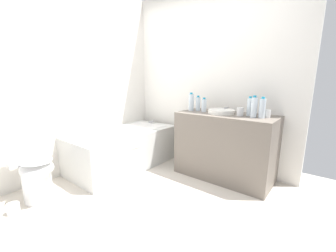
{
  "coord_description": "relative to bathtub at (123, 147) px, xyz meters",
  "views": [
    {
      "loc": [
        -1.35,
        -1.61,
        1.28
      ],
      "look_at": [
        0.66,
        -0.02,
        0.71
      ],
      "focal_mm": 22.74,
      "sensor_mm": 36.0,
      "label": 1
    }
  ],
  "objects": [
    {
      "name": "water_bottle_5",
      "position": [
        0.56,
        -0.81,
        0.68
      ],
      "size": [
        0.07,
        0.07,
        0.25
      ],
      "color": "silver",
      "rests_on": "vanity_counter"
    },
    {
      "name": "drinking_glass_1",
      "position": [
        0.62,
        -1.81,
        0.6
      ],
      "size": [
        0.06,
        0.06,
        0.09
      ],
      "primitive_type": "cylinder",
      "color": "white",
      "rests_on": "vanity_counter"
    },
    {
      "name": "toilet_paper_roll",
      "position": [
        -1.45,
        -0.08,
        -0.24
      ],
      "size": [
        0.11,
        0.11,
        0.1
      ],
      "primitive_type": "cylinder",
      "color": "white",
      "rests_on": "ground_plane"
    },
    {
      "name": "water_bottle_3",
      "position": [
        0.59,
        -1.0,
        0.65
      ],
      "size": [
        0.07,
        0.07,
        0.19
      ],
      "color": "silver",
      "rests_on": "vanity_counter"
    },
    {
      "name": "bathtub",
      "position": [
        0.0,
        0.0,
        0.0
      ],
      "size": [
        1.56,
        0.8,
        1.27
      ],
      "color": "silver",
      "rests_on": "ground_plane"
    },
    {
      "name": "ground_plane",
      "position": [
        -0.61,
        -0.79,
        -0.29
      ],
      "size": [
        3.98,
        3.98,
        0.0
      ],
      "primitive_type": "plane",
      "color": "beige"
    },
    {
      "name": "wall_right_mirror",
      "position": [
        0.93,
        -0.79,
        1.0
      ],
      "size": [
        0.1,
        2.78,
        2.58
      ],
      "primitive_type": "cube",
      "color": "silver",
      "rests_on": "ground_plane"
    },
    {
      "name": "toilet",
      "position": [
        -1.19,
        0.03,
        0.06
      ],
      "size": [
        0.4,
        0.52,
        0.72
      ],
      "rotation": [
        0.0,
        0.0,
        -1.62
      ],
      "color": "white",
      "rests_on": "ground_plane"
    },
    {
      "name": "water_bottle_0",
      "position": [
        0.61,
        -0.89,
        0.66
      ],
      "size": [
        0.06,
        0.06,
        0.21
      ],
      "color": "silver",
      "rests_on": "vanity_counter"
    },
    {
      "name": "drinking_glass_0",
      "position": [
        0.56,
        -1.51,
        0.61
      ],
      "size": [
        0.08,
        0.08,
        0.1
      ],
      "primitive_type": "cylinder",
      "color": "white",
      "rests_on": "vanity_counter"
    },
    {
      "name": "sink_basin",
      "position": [
        0.58,
        -1.26,
        0.58
      ],
      "size": [
        0.33,
        0.33,
        0.05
      ],
      "primitive_type": "cylinder",
      "color": "white",
      "rests_on": "vanity_counter"
    },
    {
      "name": "vanity_counter",
      "position": [
        0.59,
        -1.33,
        0.13
      ],
      "size": [
        0.58,
        1.22,
        0.85
      ],
      "primitive_type": "cube",
      "color": "#6B6056",
      "rests_on": "ground_plane"
    },
    {
      "name": "wall_back_tiled",
      "position": [
        -0.61,
        0.45,
        1.0
      ],
      "size": [
        3.38,
        0.1,
        2.58
      ],
      "primitive_type": "cube",
      "color": "silver",
      "rests_on": "ground_plane"
    },
    {
      "name": "sink_faucet",
      "position": [
        0.77,
        -1.26,
        0.59
      ],
      "size": [
        0.12,
        0.15,
        0.07
      ],
      "color": "#A7A7AC",
      "rests_on": "vanity_counter"
    },
    {
      "name": "water_bottle_4",
      "position": [
        0.63,
        -1.6,
        0.67
      ],
      "size": [
        0.07,
        0.07,
        0.23
      ],
      "color": "silver",
      "rests_on": "vanity_counter"
    },
    {
      "name": "water_bottle_2",
      "position": [
        0.54,
        -1.67,
        0.68
      ],
      "size": [
        0.07,
        0.07,
        0.25
      ],
      "color": "silver",
      "rests_on": "vanity_counter"
    },
    {
      "name": "water_bottle_1",
      "position": [
        0.56,
        -1.76,
        0.67
      ],
      "size": [
        0.07,
        0.07,
        0.24
      ],
      "color": "silver",
      "rests_on": "vanity_counter"
    }
  ]
}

